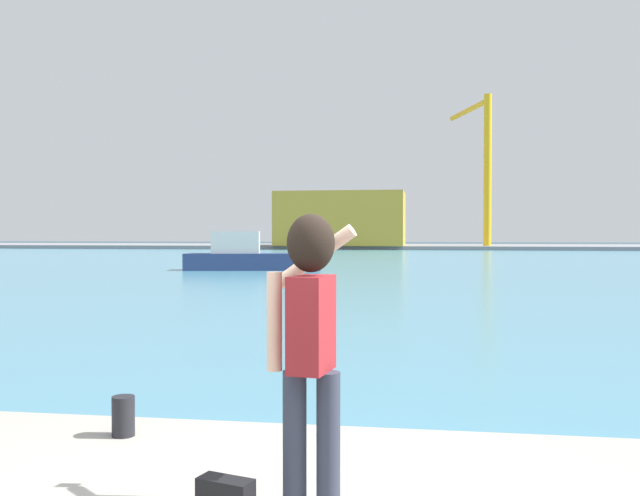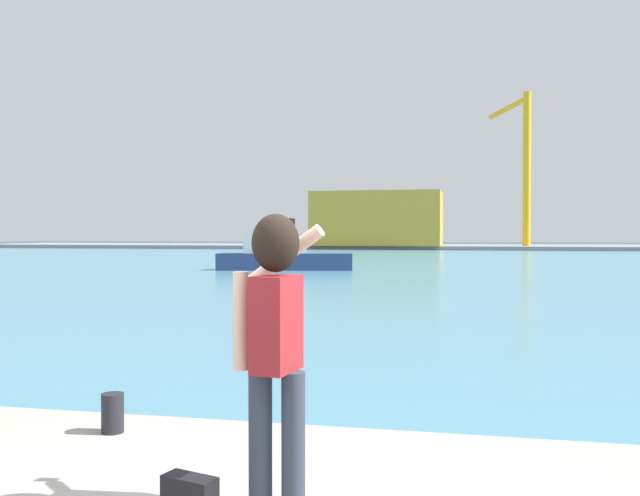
% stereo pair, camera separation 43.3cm
% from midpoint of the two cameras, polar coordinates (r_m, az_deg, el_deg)
% --- Properties ---
extents(ground_plane, '(220.00, 220.00, 0.00)m').
position_cam_midpoint_polar(ground_plane, '(53.69, 7.74, -1.02)').
color(ground_plane, '#334751').
extents(harbor_water, '(140.00, 100.00, 0.02)m').
position_cam_midpoint_polar(harbor_water, '(55.69, 7.78, -0.93)').
color(harbor_water, teal).
rests_on(harbor_water, ground_plane).
extents(far_shore_dock, '(140.00, 20.00, 0.48)m').
position_cam_midpoint_polar(far_shore_dock, '(95.67, 8.18, 0.11)').
color(far_shore_dock, gray).
rests_on(far_shore_dock, ground_plane).
extents(person_photographer, '(0.53, 0.56, 1.74)m').
position_cam_midpoint_polar(person_photographer, '(4.01, -3.97, -6.81)').
color(person_photographer, '#2D3342').
rests_on(person_photographer, quay_promenade).
extents(harbor_bollard, '(0.18, 0.18, 0.32)m').
position_cam_midpoint_polar(harbor_bollard, '(5.91, -18.18, -13.20)').
color(harbor_bollard, black).
rests_on(harbor_bollard, quay_promenade).
extents(boat_moored, '(7.84, 3.25, 2.19)m').
position_cam_midpoint_polar(boat_moored, '(38.91, -6.31, -0.73)').
color(boat_moored, navy).
rests_on(boat_moored, harbor_water).
extents(warehouse_left, '(16.65, 9.64, 7.04)m').
position_cam_midpoint_polar(warehouse_left, '(90.71, 1.64, 2.44)').
color(warehouse_left, gold).
rests_on(warehouse_left, far_shore_dock).
extents(port_crane, '(4.84, 13.96, 19.49)m').
position_cam_midpoint_polar(port_crane, '(92.84, 13.26, 7.67)').
color(port_crane, yellow).
rests_on(port_crane, far_shore_dock).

